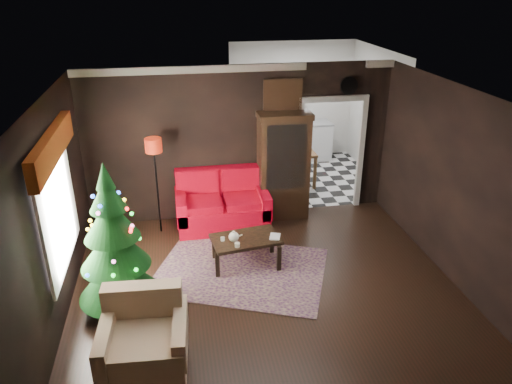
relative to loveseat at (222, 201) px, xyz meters
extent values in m
plane|color=black|center=(0.40, -2.05, -0.50)|extent=(5.50, 5.50, 0.00)
plane|color=white|center=(0.40, -2.05, 2.30)|extent=(5.50, 5.50, 0.00)
plane|color=black|center=(0.40, 0.45, 0.90)|extent=(5.50, 0.00, 5.50)
plane|color=black|center=(0.40, -4.55, 0.90)|extent=(5.50, 0.00, 5.50)
plane|color=black|center=(-2.35, -2.05, 0.90)|extent=(0.00, 5.50, 5.50)
plane|color=black|center=(3.15, -2.05, 0.90)|extent=(0.00, 5.50, 5.50)
cube|color=white|center=(-2.31, -1.85, 0.95)|extent=(0.05, 1.60, 1.40)
cube|color=maroon|center=(-2.23, -1.85, 1.77)|extent=(0.12, 2.10, 0.35)
plane|color=silver|center=(2.10, 1.95, -0.50)|extent=(3.00, 3.00, 0.00)
cube|color=white|center=(2.10, 3.40, 1.20)|extent=(0.70, 0.06, 0.70)
cube|color=#463441|center=(0.09, -1.52, -0.49)|extent=(3.02, 2.65, 0.01)
cylinder|color=white|center=(-0.15, -1.35, 0.00)|extent=(0.08, 0.08, 0.06)
cylinder|color=silver|center=(0.04, -1.58, 0.01)|extent=(0.08, 0.08, 0.07)
imported|color=gray|center=(0.58, -1.37, 0.08)|extent=(0.15, 0.06, 0.22)
cylinder|color=white|center=(2.35, 0.40, 1.88)|extent=(0.32, 0.32, 0.06)
cube|color=#9F7038|center=(1.15, 0.41, 1.75)|extent=(0.62, 0.05, 0.52)
cube|color=white|center=(2.10, 3.15, -0.05)|extent=(1.80, 0.60, 0.90)
camera|label=1|loc=(-0.78, -7.73, 3.65)|focal=33.83mm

